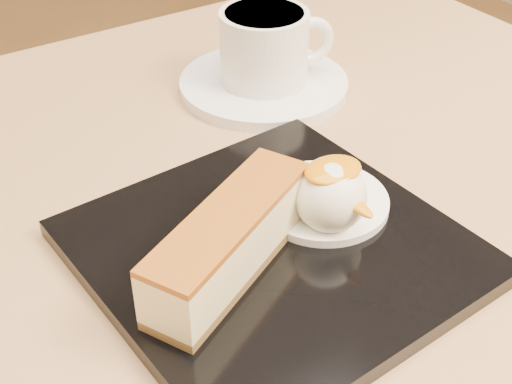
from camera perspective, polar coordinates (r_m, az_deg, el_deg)
dessert_plate at (r=0.46m, az=1.39°, el=-4.70°), size 0.23×0.23×0.01m
cheesecake at (r=0.42m, az=-2.13°, el=-3.95°), size 0.14×0.09×0.04m
cream_smear at (r=0.48m, az=5.30°, el=-0.74°), size 0.09×0.09×0.01m
ice_cream_scoop at (r=0.45m, az=5.98°, el=-0.36°), size 0.05×0.05×0.05m
mango_sauce at (r=0.44m, az=6.17°, el=1.76°), size 0.04×0.03×0.01m
mint_sprig at (r=0.48m, az=0.79°, el=-0.07°), size 0.03×0.02×0.00m
saucer at (r=0.64m, az=0.62°, el=8.61°), size 0.15×0.15×0.01m
coffee_cup at (r=0.63m, az=0.82°, el=11.67°), size 0.10×0.08×0.06m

